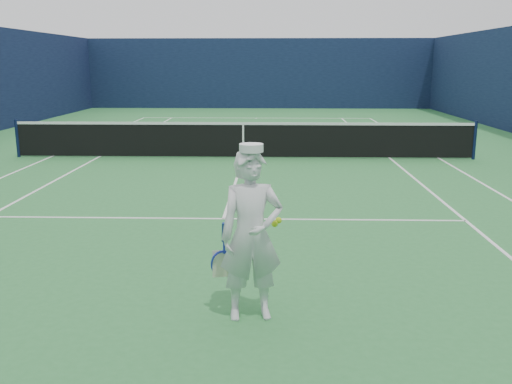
{
  "coord_description": "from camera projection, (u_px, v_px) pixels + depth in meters",
  "views": [
    {
      "loc": [
        0.85,
        -15.81,
        2.62
      ],
      "look_at": [
        0.63,
        -8.73,
        1.01
      ],
      "focal_mm": 40.0,
      "sensor_mm": 36.0,
      "label": 1
    }
  ],
  "objects": [
    {
      "name": "ground",
      "position": [
        243.0,
        158.0,
        16.01
      ],
      "size": [
        80.0,
        80.0,
        0.0
      ],
      "primitive_type": "plane",
      "color": "#2C7437",
      "rests_on": "ground"
    },
    {
      "name": "tennis_net",
      "position": [
        243.0,
        138.0,
        15.89
      ],
      "size": [
        12.88,
        0.09,
        1.07
      ],
      "color": "#141E4C",
      "rests_on": "ground"
    },
    {
      "name": "tennis_player",
      "position": [
        251.0,
        235.0,
        5.82
      ],
      "size": [
        0.82,
        0.54,
        1.84
      ],
      "rotation": [
        0.0,
        0.0,
        0.18
      ],
      "color": "silver",
      "rests_on": "ground"
    },
    {
      "name": "windscreen_fence",
      "position": [
        243.0,
        86.0,
        15.57
      ],
      "size": [
        20.12,
        36.12,
        4.0
      ],
      "color": "#0E1936",
      "rests_on": "ground"
    },
    {
      "name": "court_markings",
      "position": [
        243.0,
        158.0,
        16.01
      ],
      "size": [
        11.03,
        23.83,
        0.01
      ],
      "color": "white",
      "rests_on": "ground"
    }
  ]
}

